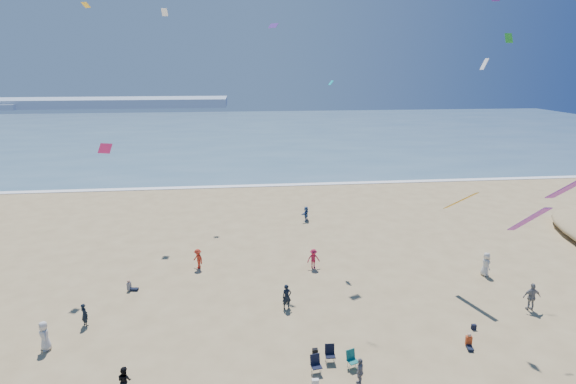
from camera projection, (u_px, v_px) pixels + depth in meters
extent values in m
cube|color=#476B84|center=(241.00, 132.00, 107.76)|extent=(220.00, 100.00, 0.06)
cube|color=white|center=(243.00, 186.00, 59.94)|extent=(220.00, 1.20, 0.08)
cube|color=#7A8EA8|center=(83.00, 103.00, 172.81)|extent=(110.00, 20.00, 3.20)
imported|color=#A91837|center=(313.00, 259.00, 35.66)|extent=(1.12, 0.74, 1.61)
imported|color=black|center=(287.00, 297.00, 29.69)|extent=(0.69, 0.53, 1.71)
imported|color=#345991|center=(306.00, 214.00, 46.56)|extent=(1.15, 1.46, 1.54)
imported|color=black|center=(125.00, 380.00, 21.98)|extent=(0.93, 0.90, 1.51)
imported|color=gray|center=(532.00, 297.00, 29.47)|extent=(1.17, 0.58, 1.92)
imported|color=black|center=(85.00, 315.00, 27.77)|extent=(0.65, 0.62, 1.50)
imported|color=silver|center=(45.00, 336.00, 25.39)|extent=(0.93, 1.02, 1.76)
imported|color=gray|center=(360.00, 372.00, 22.58)|extent=(0.75, 0.98, 1.54)
imported|color=silver|center=(486.00, 264.00, 34.40)|extent=(0.61, 0.92, 1.86)
imported|color=#B62B1A|center=(198.00, 259.00, 35.61)|extent=(1.14, 1.19, 1.63)
cube|color=silver|center=(315.00, 383.00, 22.63)|extent=(0.35, 0.20, 0.40)
cube|color=black|center=(315.00, 352.00, 25.08)|extent=(0.30, 0.22, 0.38)
cube|color=black|center=(474.00, 327.00, 27.50)|extent=(0.28, 0.18, 0.34)
cube|color=white|center=(165.00, 12.00, 42.58)|extent=(0.60, 0.44, 0.66)
cube|color=#5B2C9D|center=(273.00, 26.00, 34.65)|extent=(0.81, 0.81, 0.36)
cube|color=#07BDCA|center=(331.00, 83.00, 36.70)|extent=(0.33, 0.70, 0.35)
cube|color=white|center=(484.00, 64.00, 27.79)|extent=(0.37, 0.62, 0.68)
cube|color=green|center=(509.00, 38.00, 27.56)|extent=(0.49, 0.28, 0.58)
cube|color=yellow|center=(86.00, 5.00, 34.29)|extent=(0.66, 0.63, 0.37)
cube|color=#CB1D4B|center=(105.00, 148.00, 25.04)|extent=(0.83, 0.61, 0.51)
cube|color=purple|center=(528.00, 220.00, 21.15)|extent=(0.35, 3.14, 2.21)
cube|color=orange|center=(460.00, 201.00, 31.50)|extent=(0.35, 2.64, 1.87)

